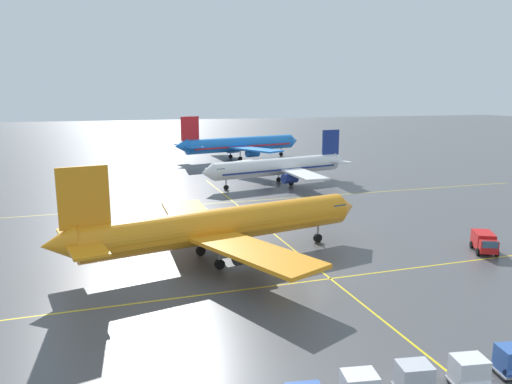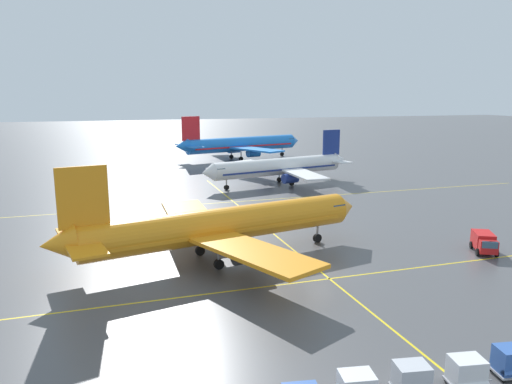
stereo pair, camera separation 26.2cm
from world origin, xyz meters
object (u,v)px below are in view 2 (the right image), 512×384
(baggage_cart_row_fourth, at_px, (467,372))
(baggage_cart_row_fifth, at_px, (512,361))
(service_truck_red_van, at_px, (484,242))
(airliner_front_gate, at_px, (220,226))
(airliner_second_row, at_px, (280,167))
(airliner_third_row, at_px, (241,144))
(baggage_cart_row_middle, at_px, (412,378))

(baggage_cart_row_fourth, height_order, baggage_cart_row_fifth, same)
(service_truck_red_van, bearing_deg, airliner_front_gate, 167.18)
(airliner_second_row, distance_m, airliner_third_row, 37.67)
(airliner_second_row, bearing_deg, baggage_cart_row_middle, -103.91)
(baggage_cart_row_middle, bearing_deg, airliner_front_gate, 101.10)
(airliner_front_gate, height_order, airliner_third_row, airliner_third_row)
(airliner_front_gate, distance_m, airliner_second_row, 44.08)
(airliner_second_row, distance_m, baggage_cart_row_middle, 66.46)
(baggage_cart_row_fifth, bearing_deg, airliner_second_row, 82.07)
(airliner_third_row, xyz_separation_m, baggage_cart_row_fourth, (-15.32, -102.46, -3.00))
(airliner_second_row, relative_size, service_truck_red_van, 7.14)
(airliner_front_gate, bearing_deg, baggage_cart_row_fifth, -65.26)
(airliner_front_gate, distance_m, service_truck_red_van, 28.83)
(airliner_front_gate, xyz_separation_m, baggage_cart_row_fifth, (11.99, -26.02, -2.70))
(airliner_front_gate, height_order, baggage_cart_row_fifth, airliner_front_gate)
(airliner_third_row, xyz_separation_m, service_truck_red_van, (4.16, -82.67, -2.83))
(service_truck_red_van, relative_size, baggage_cart_row_fourth, 1.57)
(baggage_cart_row_fourth, bearing_deg, baggage_cart_row_middle, 173.02)
(service_truck_red_van, xyz_separation_m, baggage_cart_row_middle, (-22.95, -19.36, -0.17))
(airliner_third_row, height_order, baggage_cart_row_fourth, airliner_third_row)
(airliner_second_row, bearing_deg, service_truck_red_van, -81.19)
(service_truck_red_van, bearing_deg, airliner_third_row, 92.88)
(airliner_second_row, bearing_deg, airliner_front_gate, -118.47)
(airliner_front_gate, distance_m, baggage_cart_row_fourth, 27.64)
(airliner_third_row, bearing_deg, baggage_cart_row_fourth, -98.50)
(airliner_third_row, bearing_deg, baggage_cart_row_middle, -100.44)
(airliner_third_row, bearing_deg, airliner_front_gate, -107.35)
(airliner_third_row, distance_m, baggage_cart_row_fourth, 103.64)
(baggage_cart_row_middle, bearing_deg, service_truck_red_van, 40.14)
(baggage_cart_row_fourth, bearing_deg, airliner_front_gate, 108.04)
(airliner_front_gate, bearing_deg, airliner_third_row, 72.65)
(baggage_cart_row_fourth, bearing_deg, baggage_cart_row_fifth, 2.20)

